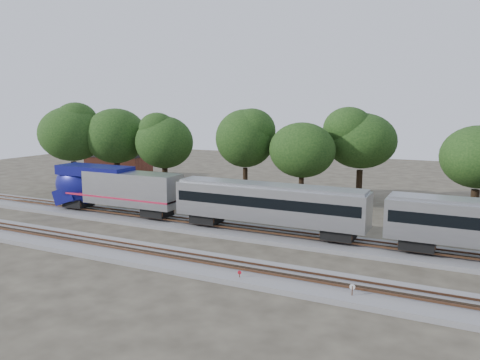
# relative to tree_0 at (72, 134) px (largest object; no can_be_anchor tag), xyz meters

# --- Properties ---
(ground) EXTENTS (160.00, 160.00, 0.00)m
(ground) POSITION_rel_tree_0_xyz_m (32.30, -14.67, -8.52)
(ground) COLOR #383328
(ground) RESTS_ON ground
(track_far) EXTENTS (160.00, 5.00, 0.73)m
(track_far) POSITION_rel_tree_0_xyz_m (32.30, -8.67, -8.32)
(track_far) COLOR slate
(track_far) RESTS_ON ground
(track_near) EXTENTS (160.00, 5.00, 0.73)m
(track_near) POSITION_rel_tree_0_xyz_m (32.30, -18.67, -8.32)
(track_near) COLOR slate
(track_near) RESTS_ON ground
(switch_stand_red) EXTENTS (0.28, 0.06, 0.89)m
(switch_stand_red) POSITION_rel_tree_0_xyz_m (36.12, -20.32, -7.96)
(switch_stand_red) COLOR #512D19
(switch_stand_red) RESTS_ON ground
(switch_stand_white) EXTENTS (0.37, 0.11, 1.15)m
(switch_stand_white) POSITION_rel_tree_0_xyz_m (44.04, -20.03, -7.78)
(switch_stand_white) COLOR #512D19
(switch_stand_white) RESTS_ON ground
(switch_lever) EXTENTS (0.51, 0.32, 0.30)m
(switch_lever) POSITION_rel_tree_0_xyz_m (37.75, -20.15, -8.37)
(switch_lever) COLOR #512D19
(switch_lever) RESTS_ON ground
(brick_building) EXTENTS (10.92, 8.65, 4.69)m
(brick_building) POSITION_rel_tree_0_xyz_m (-4.25, 14.54, -6.16)
(brick_building) COLOR brown
(brick_building) RESTS_ON ground
(tree_0) EXTENTS (8.68, 8.68, 12.24)m
(tree_0) POSITION_rel_tree_0_xyz_m (0.00, 0.00, 0.00)
(tree_0) COLOR black
(tree_0) RESTS_ON ground
(tree_1) EXTENTS (8.38, 8.38, 11.81)m
(tree_1) POSITION_rel_tree_0_xyz_m (5.65, 2.54, -0.30)
(tree_1) COLOR black
(tree_1) RESTS_ON ground
(tree_2) EXTENTS (7.70, 7.70, 10.85)m
(tree_2) POSITION_rel_tree_0_xyz_m (13.41, 3.08, -0.97)
(tree_2) COLOR black
(tree_2) RESTS_ON ground
(tree_3) EXTENTS (8.42, 8.42, 11.87)m
(tree_3) POSITION_rel_tree_0_xyz_m (24.32, 5.53, -0.26)
(tree_3) COLOR black
(tree_3) RESTS_ON ground
(tree_4) EXTENTS (7.27, 7.27, 10.25)m
(tree_4) POSITION_rel_tree_0_xyz_m (32.18, 4.85, -1.39)
(tree_4) COLOR black
(tree_4) RESTS_ON ground
(tree_5) EXTENTS (8.20, 8.20, 11.56)m
(tree_5) POSITION_rel_tree_0_xyz_m (37.93, 10.82, -0.47)
(tree_5) COLOR black
(tree_5) RESTS_ON ground
(tree_6) EXTENTS (7.44, 7.44, 10.49)m
(tree_6) POSITION_rel_tree_0_xyz_m (51.11, 4.11, -1.22)
(tree_6) COLOR black
(tree_6) RESTS_ON ground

